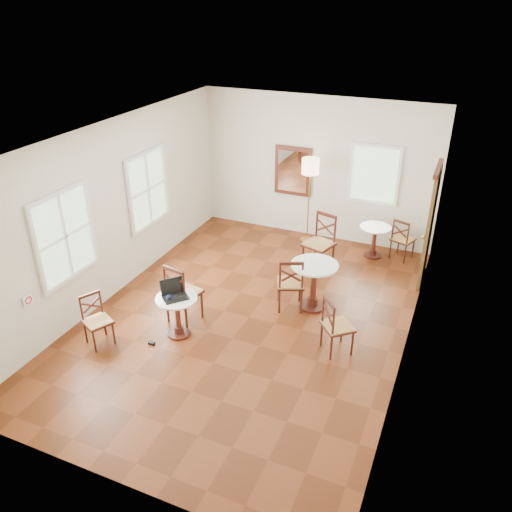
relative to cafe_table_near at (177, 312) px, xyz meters
The scene contains 17 objects.
ground 1.26m from the cafe_table_near, 46.39° to the left, with size 7.00×7.00×0.00m, color #612910.
room_shell 2.01m from the cafe_table_near, 56.17° to the left, with size 5.02×7.02×3.01m.
cafe_table_near is the anchor object (origin of this frame).
cafe_table_mid 2.31m from the cafe_table_near, 42.83° to the left, with size 0.79×0.79×0.83m.
cafe_table_back 4.45m from the cafe_table_near, 59.63° to the left, with size 0.62×0.62×0.66m.
chair_near_a 0.40m from the cafe_table_near, 107.79° to the left, with size 0.56×0.56×1.05m.
chair_near_b 1.20m from the cafe_table_near, 146.74° to the right, with size 0.51×0.51×0.82m.
chair_mid_a 1.94m from the cafe_table_near, 46.09° to the left, with size 0.58×0.58×0.97m.
chair_mid_b 2.42m from the cafe_table_near, 13.28° to the left, with size 0.59×0.59×0.90m.
chair_back_a 4.84m from the cafe_table_near, 54.91° to the left, with size 0.51×0.51×0.86m.
chair_back_b 3.24m from the cafe_table_near, 64.64° to the left, with size 0.63×0.63×1.10m.
floor_lamp 4.24m from the cafe_table_near, 78.79° to the left, with size 0.35×0.35×1.82m.
laptop 0.33m from the cafe_table_near, 150.87° to the left, with size 0.48×0.48×0.26m.
mouse 0.29m from the cafe_table_near, 38.30° to the left, with size 0.10×0.07×0.04m, color black.
navy_mug 0.32m from the cafe_table_near, 119.02° to the right, with size 0.10×0.07×0.08m.
water_glass 0.33m from the cafe_table_near, 150.86° to the left, with size 0.06×0.06×0.09m, color white.
power_adapter 0.62m from the cafe_table_near, 123.09° to the right, with size 0.10×0.06×0.04m, color black.
Camera 1 is at (2.88, -6.44, 4.85)m, focal length 36.01 mm.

